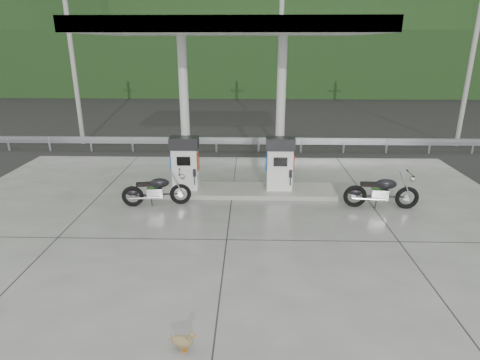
{
  "coord_description": "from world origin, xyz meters",
  "views": [
    {
      "loc": [
        0.59,
        -10.44,
        4.93
      ],
      "look_at": [
        0.3,
        1.0,
        1.0
      ],
      "focal_mm": 30.0,
      "sensor_mm": 36.0,
      "label": 1
    }
  ],
  "objects_px": {
    "motorcycle_left": "(156,191)",
    "gas_pump_right": "(280,164)",
    "motorcycle_right": "(381,192)",
    "gas_pump_left": "(185,163)",
    "duck": "(182,342)"
  },
  "relations": [
    {
      "from": "motorcycle_left",
      "to": "gas_pump_right",
      "type": "bearing_deg",
      "value": 7.29
    },
    {
      "from": "gas_pump_left",
      "to": "motorcycle_left",
      "type": "distance_m",
      "value": 1.49
    },
    {
      "from": "gas_pump_left",
      "to": "motorcycle_left",
      "type": "height_order",
      "value": "gas_pump_left"
    },
    {
      "from": "gas_pump_right",
      "to": "motorcycle_right",
      "type": "distance_m",
      "value": 3.35
    },
    {
      "from": "motorcycle_left",
      "to": "motorcycle_right",
      "type": "distance_m",
      "value": 7.04
    },
    {
      "from": "gas_pump_right",
      "to": "duck",
      "type": "distance_m",
      "value": 7.85
    },
    {
      "from": "gas_pump_left",
      "to": "motorcycle_right",
      "type": "height_order",
      "value": "gas_pump_left"
    },
    {
      "from": "motorcycle_right",
      "to": "duck",
      "type": "xyz_separation_m",
      "value": [
        -5.21,
        -6.32,
        -0.34
      ]
    },
    {
      "from": "motorcycle_left",
      "to": "duck",
      "type": "bearing_deg",
      "value": -82.9
    },
    {
      "from": "gas_pump_left",
      "to": "motorcycle_right",
      "type": "bearing_deg",
      "value": -10.67
    },
    {
      "from": "gas_pump_left",
      "to": "duck",
      "type": "xyz_separation_m",
      "value": [
        1.08,
        -7.5,
        -0.88
      ]
    },
    {
      "from": "duck",
      "to": "motorcycle_right",
      "type": "bearing_deg",
      "value": 62.73
    },
    {
      "from": "gas_pump_right",
      "to": "duck",
      "type": "xyz_separation_m",
      "value": [
        -2.12,
        -7.5,
        -0.88
      ]
    },
    {
      "from": "gas_pump_left",
      "to": "gas_pump_right",
      "type": "bearing_deg",
      "value": 0.0
    },
    {
      "from": "gas_pump_right",
      "to": "motorcycle_right",
      "type": "relative_size",
      "value": 0.84
    }
  ]
}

